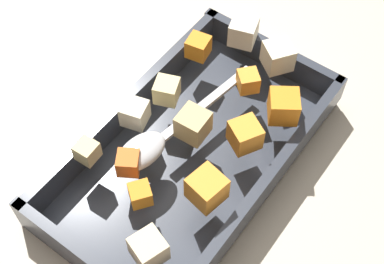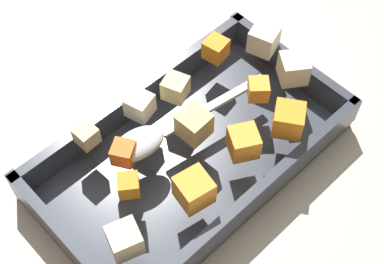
# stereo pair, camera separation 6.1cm
# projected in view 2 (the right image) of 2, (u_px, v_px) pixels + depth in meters

# --- Properties ---
(ground_plane) EXTENTS (4.00, 4.00, 0.00)m
(ground_plane) POSITION_uv_depth(u_px,v_px,m) (194.00, 158.00, 0.68)
(ground_plane) COLOR #BCB29E
(baking_dish) EXTENTS (0.36, 0.20, 0.05)m
(baking_dish) POSITION_uv_depth(u_px,v_px,m) (192.00, 155.00, 0.67)
(baking_dish) COLOR #333842
(baking_dish) RESTS_ON ground_plane
(carrot_chunk_back_center) EXTENTS (0.03, 0.03, 0.02)m
(carrot_chunk_back_center) POSITION_uv_depth(u_px,v_px,m) (123.00, 153.00, 0.61)
(carrot_chunk_back_center) COLOR orange
(carrot_chunk_back_center) RESTS_ON baking_dish
(carrot_chunk_mid_right) EXTENTS (0.05, 0.05, 0.03)m
(carrot_chunk_mid_right) POSITION_uv_depth(u_px,v_px,m) (288.00, 120.00, 0.63)
(carrot_chunk_mid_right) COLOR orange
(carrot_chunk_mid_right) RESTS_ON baking_dish
(carrot_chunk_front_center) EXTENTS (0.04, 0.04, 0.03)m
(carrot_chunk_front_center) POSITION_uv_depth(u_px,v_px,m) (244.00, 142.00, 0.61)
(carrot_chunk_front_center) COLOR orange
(carrot_chunk_front_center) RESTS_ON baking_dish
(carrot_chunk_rim_edge) EXTENTS (0.03, 0.03, 0.02)m
(carrot_chunk_rim_edge) POSITION_uv_depth(u_px,v_px,m) (129.00, 185.00, 0.59)
(carrot_chunk_rim_edge) COLOR orange
(carrot_chunk_rim_edge) RESTS_ON baking_dish
(carrot_chunk_corner_sw) EXTENTS (0.03, 0.03, 0.02)m
(carrot_chunk_corner_sw) POSITION_uv_depth(u_px,v_px,m) (258.00, 89.00, 0.66)
(carrot_chunk_corner_sw) COLOR orange
(carrot_chunk_corner_sw) RESTS_ON baking_dish
(carrot_chunk_near_left) EXTENTS (0.04, 0.04, 0.03)m
(carrot_chunk_near_left) POSITION_uv_depth(u_px,v_px,m) (194.00, 190.00, 0.58)
(carrot_chunk_near_left) COLOR orange
(carrot_chunk_near_left) RESTS_ON baking_dish
(carrot_chunk_heap_side) EXTENTS (0.03, 0.03, 0.03)m
(carrot_chunk_heap_side) POSITION_uv_depth(u_px,v_px,m) (216.00, 49.00, 0.69)
(carrot_chunk_heap_side) COLOR orange
(carrot_chunk_heap_side) RESTS_ON baking_dish
(potato_chunk_far_right) EXTENTS (0.02, 0.02, 0.02)m
(potato_chunk_far_right) POSITION_uv_depth(u_px,v_px,m) (86.00, 136.00, 0.62)
(potato_chunk_far_right) COLOR #E0CC89
(potato_chunk_far_right) RESTS_ON baking_dish
(potato_chunk_corner_ne) EXTENTS (0.04, 0.04, 0.03)m
(potato_chunk_corner_ne) POSITION_uv_depth(u_px,v_px,m) (175.00, 88.00, 0.66)
(potato_chunk_corner_ne) COLOR #E0CC89
(potato_chunk_corner_ne) RESTS_ON baking_dish
(potato_chunk_center) EXTENTS (0.05, 0.05, 0.03)m
(potato_chunk_center) POSITION_uv_depth(u_px,v_px,m) (294.00, 68.00, 0.67)
(potato_chunk_center) COLOR beige
(potato_chunk_center) RESTS_ON baking_dish
(potato_chunk_mid_left) EXTENTS (0.04, 0.04, 0.03)m
(potato_chunk_mid_left) POSITION_uv_depth(u_px,v_px,m) (125.00, 240.00, 0.55)
(potato_chunk_mid_left) COLOR beige
(potato_chunk_mid_left) RESTS_ON baking_dish
(potato_chunk_near_right) EXTENTS (0.03, 0.03, 0.03)m
(potato_chunk_near_right) POSITION_uv_depth(u_px,v_px,m) (198.00, 124.00, 0.63)
(potato_chunk_near_right) COLOR tan
(potato_chunk_near_right) RESTS_ON baking_dish
(potato_chunk_near_spoon) EXTENTS (0.03, 0.03, 0.03)m
(potato_chunk_near_spoon) POSITION_uv_depth(u_px,v_px,m) (140.00, 105.00, 0.64)
(potato_chunk_near_spoon) COLOR beige
(potato_chunk_near_spoon) RESTS_ON baking_dish
(parsnip_chunk_far_left) EXTENTS (0.04, 0.04, 0.03)m
(parsnip_chunk_far_left) POSITION_uv_depth(u_px,v_px,m) (264.00, 39.00, 0.70)
(parsnip_chunk_far_left) COLOR silver
(parsnip_chunk_far_left) RESTS_ON baking_dish
(serving_spoon) EXTENTS (0.21, 0.06, 0.02)m
(serving_spoon) POSITION_uv_depth(u_px,v_px,m) (149.00, 138.00, 0.62)
(serving_spoon) COLOR silver
(serving_spoon) RESTS_ON baking_dish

